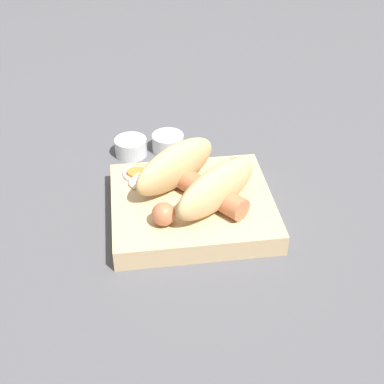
{
  "coord_description": "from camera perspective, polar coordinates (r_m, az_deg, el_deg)",
  "views": [
    {
      "loc": [
        -0.08,
        -0.56,
        0.46
      ],
      "look_at": [
        0.0,
        0.0,
        0.04
      ],
      "focal_mm": 50.0,
      "sensor_mm": 36.0,
      "label": 1
    }
  ],
  "objects": [
    {
      "name": "food_tray",
      "position": [
        0.73,
        0.0,
        -1.56
      ],
      "size": [
        0.22,
        0.19,
        0.03
      ],
      "color": "tan",
      "rests_on": "ground_plane"
    },
    {
      "name": "bread_roll",
      "position": [
        0.7,
        0.38,
        1.64
      ],
      "size": [
        0.18,
        0.18,
        0.06
      ],
      "color": "tan",
      "rests_on": "food_tray"
    },
    {
      "name": "ground_plane",
      "position": [
        0.74,
        0.0,
        -2.46
      ],
      "size": [
        3.0,
        3.0,
        0.0
      ],
      "primitive_type": "plane",
      "color": "#4C4C51"
    },
    {
      "name": "sausage",
      "position": [
        0.71,
        1.04,
        0.24
      ],
      "size": [
        0.14,
        0.13,
        0.03
      ],
      "color": "#B26642",
      "rests_on": "food_tray"
    },
    {
      "name": "condiment_cup_near",
      "position": [
        0.87,
        -2.58,
        5.21
      ],
      "size": [
        0.05,
        0.05,
        0.03
      ],
      "color": "silver",
      "rests_on": "ground_plane"
    },
    {
      "name": "pickled_veggies",
      "position": [
        0.76,
        -5.08,
        1.71
      ],
      "size": [
        0.07,
        0.06,
        0.01
      ],
      "color": "orange",
      "rests_on": "food_tray"
    },
    {
      "name": "condiment_cup_far",
      "position": [
        0.86,
        -6.52,
        4.71
      ],
      "size": [
        0.05,
        0.05,
        0.03
      ],
      "color": "silver",
      "rests_on": "ground_plane"
    }
  ]
}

